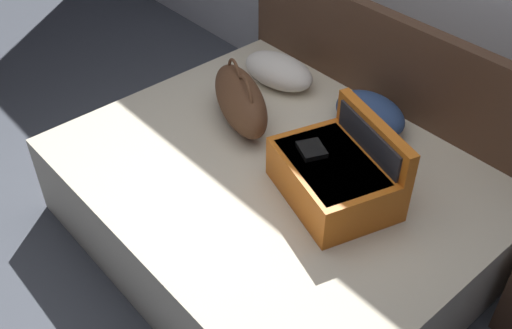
# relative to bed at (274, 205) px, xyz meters

# --- Properties ---
(ground_plane) EXTENTS (12.00, 12.00, 0.00)m
(ground_plane) POSITION_rel_bed_xyz_m (0.00, -0.40, -0.25)
(ground_plane) COLOR #4C515B
(bed) EXTENTS (2.09, 1.66, 0.49)m
(bed) POSITION_rel_bed_xyz_m (0.00, 0.00, 0.00)
(bed) COLOR beige
(bed) RESTS_ON ground
(headboard) EXTENTS (2.13, 0.08, 1.03)m
(headboard) POSITION_rel_bed_xyz_m (0.00, 0.87, 0.27)
(headboard) COLOR #4C3323
(headboard) RESTS_ON ground
(hard_case_large) EXTENTS (0.67, 0.58, 0.38)m
(hard_case_large) POSITION_rel_bed_xyz_m (0.32, 0.08, 0.38)
(hard_case_large) COLOR #D16619
(hard_case_large) RESTS_ON bed
(duffel_bag) EXTENTS (0.63, 0.43, 0.34)m
(duffel_bag) POSITION_rel_bed_xyz_m (-0.41, 0.13, 0.40)
(duffel_bag) COLOR brown
(duffel_bag) RESTS_ON bed
(pillow_near_headboard) EXTENTS (0.49, 0.32, 0.17)m
(pillow_near_headboard) POSITION_rel_bed_xyz_m (-0.57, 0.55, 0.33)
(pillow_near_headboard) COLOR white
(pillow_near_headboard) RESTS_ON bed
(pillow_center_head) EXTENTS (0.44, 0.33, 0.18)m
(pillow_center_head) POSITION_rel_bed_xyz_m (0.08, 0.62, 0.34)
(pillow_center_head) COLOR navy
(pillow_center_head) RESTS_ON bed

